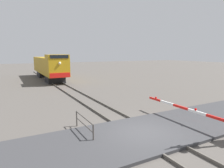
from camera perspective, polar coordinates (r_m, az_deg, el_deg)
ground_plane at (r=11.21m, az=9.11°, el=-14.08°), size 160.00×160.00×0.00m
rail_track_left at (r=10.79m, az=6.00°, el=-14.53°), size 0.08×80.00×0.15m
rail_track_right at (r=11.60m, az=12.01°, el=-12.95°), size 0.08×80.00×0.15m
road_surface at (r=11.18m, az=9.12°, el=-13.73°), size 36.00×4.60×0.15m
locomotive at (r=34.08m, az=-17.64°, el=4.84°), size 2.84×14.89×4.12m
crossing_gate at (r=12.11m, az=26.85°, el=-9.42°), size 0.36×6.82×1.18m
guard_railing at (r=11.03m, az=-8.03°, el=-10.99°), size 0.08×2.61×0.95m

